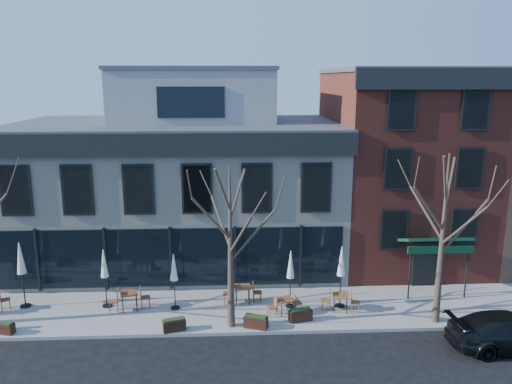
{
  "coord_description": "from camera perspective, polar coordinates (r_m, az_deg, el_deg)",
  "views": [
    {
      "loc": [
        3.12,
        -23.7,
        10.61
      ],
      "look_at": [
        4.35,
        2.0,
        4.74
      ],
      "focal_mm": 35.0,
      "sensor_mm": 36.0,
      "label": 1
    }
  ],
  "objects": [
    {
      "name": "ground",
      "position": [
        26.15,
        -9.54,
        -11.27
      ],
      "size": [
        120.0,
        120.0,
        0.0
      ],
      "primitive_type": "plane",
      "color": "black",
      "rests_on": "ground"
    },
    {
      "name": "sidewalk_front",
      "position": [
        23.98,
        -2.22,
        -13.21
      ],
      "size": [
        33.5,
        4.7,
        0.15
      ],
      "primitive_type": "cube",
      "color": "gray",
      "rests_on": "ground"
    },
    {
      "name": "corner_building",
      "position": [
        29.52,
        -8.61,
        1.2
      ],
      "size": [
        18.39,
        10.39,
        11.1
      ],
      "color": "beige",
      "rests_on": "ground"
    },
    {
      "name": "red_brick_building",
      "position": [
        30.74,
        16.07,
        3.04
      ],
      "size": [
        8.2,
        11.78,
        11.18
      ],
      "color": "maroon",
      "rests_on": "ground"
    },
    {
      "name": "tree_mid",
      "position": [
        20.94,
        -2.91,
        -6.16
      ],
      "size": [
        3.5,
        3.55,
        7.04
      ],
      "color": "#382B21",
      "rests_on": "sidewalk_front"
    },
    {
      "name": "tree_right",
      "position": [
        22.68,
        20.55,
        -4.88
      ],
      "size": [
        3.72,
        3.77,
        7.48
      ],
      "color": "#382B21",
      "rests_on": "sidewalk_front"
    },
    {
      "name": "parked_sedan",
      "position": [
        23.09,
        27.04,
        -14.01
      ],
      "size": [
        5.06,
        2.27,
        1.44
      ],
      "primitive_type": "imported",
      "rotation": [
        0.0,
        0.0,
        1.62
      ],
      "color": "black",
      "rests_on": "ground"
    },
    {
      "name": "cafe_set_2",
      "position": [
        24.25,
        -14.27,
        -11.75
      ],
      "size": [
        1.99,
        0.94,
        1.02
      ],
      "color": "brown",
      "rests_on": "sidewalk_front"
    },
    {
      "name": "cafe_set_3",
      "position": [
        24.23,
        -1.55,
        -11.39
      ],
      "size": [
        1.89,
        0.77,
        0.99
      ],
      "color": "brown",
      "rests_on": "sidewalk_front"
    },
    {
      "name": "cafe_set_4",
      "position": [
        23.22,
        3.32,
        -12.7
      ],
      "size": [
        1.71,
        0.9,
        0.88
      ],
      "color": "brown",
      "rests_on": "sidewalk_front"
    },
    {
      "name": "cafe_set_5",
      "position": [
        23.76,
        9.64,
        -12.16
      ],
      "size": [
        1.85,
        0.86,
        0.95
      ],
      "color": "brown",
      "rests_on": "sidewalk_front"
    },
    {
      "name": "umbrella_0",
      "position": [
        25.56,
        -25.29,
        -7.23
      ],
      "size": [
        0.5,
        0.5,
        3.15
      ],
      "color": "black",
      "rests_on": "sidewalk_front"
    },
    {
      "name": "umbrella_1",
      "position": [
        24.29,
        -16.96,
        -8.16
      ],
      "size": [
        0.45,
        0.45,
        2.81
      ],
      "color": "black",
      "rests_on": "sidewalk_front"
    },
    {
      "name": "umbrella_2",
      "position": [
        23.38,
        -9.36,
        -8.82
      ],
      "size": [
        0.43,
        0.43,
        2.68
      ],
      "color": "black",
      "rests_on": "sidewalk_front"
    },
    {
      "name": "umbrella_3",
      "position": [
        23.28,
        3.97,
        -8.62
      ],
      "size": [
        0.44,
        0.44,
        2.76
      ],
      "color": "black",
      "rests_on": "sidewalk_front"
    },
    {
      "name": "umbrella_4",
      "position": [
        23.53,
        9.73,
        -8.18
      ],
      "size": [
        0.47,
        0.47,
        2.96
      ],
      "color": "black",
      "rests_on": "sidewalk_front"
    },
    {
      "name": "planter_0",
      "position": [
        24.13,
        -26.88,
        -13.68
      ],
      "size": [
        0.94,
        0.56,
        0.5
      ],
      "color": "black",
      "rests_on": "sidewalk_front"
    },
    {
      "name": "planter_1",
      "position": [
        22.15,
        -9.33,
        -14.73
      ],
      "size": [
        1.03,
        0.63,
        0.54
      ],
      "color": "black",
      "rests_on": "sidewalk_front"
    },
    {
      "name": "planter_2",
      "position": [
        22.08,
        -0.01,
        -14.6
      ],
      "size": [
        1.09,
        0.71,
        0.57
      ],
      "color": "#331911",
      "rests_on": "sidewalk_front"
    },
    {
      "name": "planter_3",
      "position": [
        22.74,
        5.11,
        -13.8
      ],
      "size": [
        1.08,
        0.64,
        0.56
      ],
      "color": "black",
      "rests_on": "sidewalk_front"
    }
  ]
}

